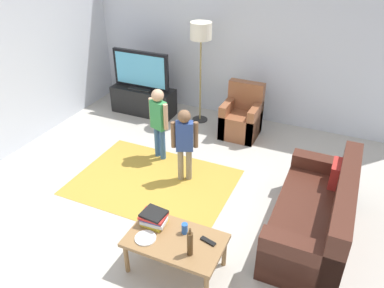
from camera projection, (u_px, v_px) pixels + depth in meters
The scene contains 16 objects.
ground at pixel (173, 209), 4.91m from camera, with size 7.80×7.80×0.00m, color #B2ADA3.
wall_back at pixel (249, 44), 6.56m from camera, with size 6.00×0.12×2.70m, color silver.
area_rug at pixel (153, 182), 5.40m from camera, with size 2.20×1.60×0.01m, color #B28C33.
tv_stand at pixel (144, 101), 7.20m from camera, with size 1.20×0.44×0.50m.
tv at pixel (141, 71), 6.88m from camera, with size 1.10×0.28×0.71m.
couch at pixel (319, 217), 4.34m from camera, with size 0.80×1.80×0.86m.
armchair at pixel (242, 118), 6.46m from camera, with size 0.60×0.60×0.90m.
floor_lamp at pixel (201, 37), 6.27m from camera, with size 0.36×0.36×1.78m.
child_near_tv at pixel (159, 118), 5.62m from camera, with size 0.36×0.21×1.14m.
child_center at pixel (184, 139), 5.14m from camera, with size 0.34×0.21×1.09m.
coffee_table at pixel (175, 242), 3.89m from camera, with size 1.00×0.60×0.42m.
book_stack at pixel (154, 218), 4.02m from camera, with size 0.29×0.24×0.15m.
bottle at pixel (190, 243), 3.63m from camera, with size 0.06×0.06×0.33m.
tv_remote at pixel (208, 241), 3.83m from camera, with size 0.17×0.05×0.02m, color black.
soda_can at pixel (185, 228), 3.92m from camera, with size 0.07×0.07×0.12m, color #2659B2.
plate at pixel (145, 238), 3.87m from camera, with size 0.22×0.22×0.02m.
Camera 1 is at (1.78, -3.35, 3.24)m, focal length 35.54 mm.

